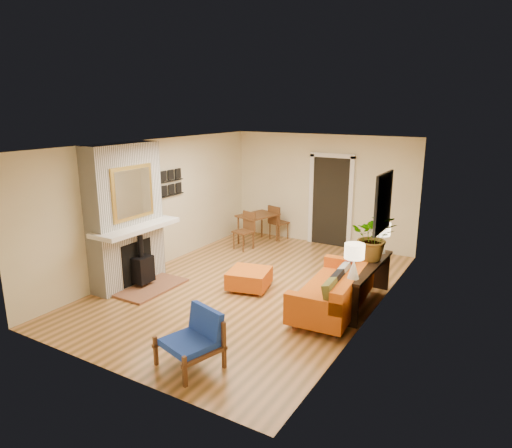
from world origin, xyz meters
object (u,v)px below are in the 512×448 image
Objects in this scene: sofa at (338,290)px; lamp_far at (381,234)px; blue_chair at (195,336)px; houseplant at (374,237)px; dining_table at (260,221)px; console_table at (367,273)px; ottoman at (249,278)px; lamp_near at (354,257)px.

sofa is 3.90× the size of lamp_far.
houseplant reaches higher than blue_chair.
console_table is at bearing -33.42° from dining_table.
lamp_far is 0.67× the size of houseplant.
houseplant is (3.30, -1.90, 0.56)m from dining_table.
houseplant reaches higher than console_table.
dining_table is at bearing 116.34° from ottoman.
lamp_near reaches higher than blue_chair.
houseplant is (-0.01, -0.44, 0.06)m from lamp_far.
lamp_far is at bearing -23.81° from dining_table.
sofa is at bearing 67.70° from blue_chair.
sofa reaches higher than console_table.
console_table is (0.34, 0.41, 0.22)m from sofa.
blue_chair reaches higher than ottoman.
lamp_near is at bearing -41.26° from dining_table.
dining_table is 3.04× the size of lamp_far.
dining_table reaches higher than blue_chair.
lamp_near is at bearing -89.43° from houseplant.
ottoman is 2.11m from console_table.
dining_table is at bearing 138.80° from sofa.
lamp_far is (1.33, 3.56, 0.67)m from blue_chair.
sofa is at bearing 138.27° from lamp_near.
dining_table is at bearing 138.74° from lamp_near.
lamp_far is at bearing 88.70° from houseplant.
sofa is at bearing -106.65° from lamp_far.
dining_table is (-1.26, 2.55, 0.36)m from ottoman.
ottoman is at bearing -151.90° from lamp_far.
blue_chair is 1.59× the size of lamp_far.
blue_chair is 5.39m from dining_table.
console_table reaches higher than ottoman.
blue_chair is (-0.99, -2.42, 0.04)m from sofa.
blue_chair is 0.46× the size of console_table.
ottoman is 0.99× the size of blue_chair.
console_table is 3.43× the size of lamp_near.
console_table is 0.87m from lamp_near.
ottoman is 1.57× the size of lamp_far.
console_table is (2.04, 0.37, 0.37)m from ottoman.
ottoman is 2.57m from blue_chair.
dining_table is at bearing 146.58° from console_table.
lamp_near is at bearing -41.73° from sofa.
dining_table is at bearing 150.04° from houseplant.
lamp_far is (0.00, 0.72, 0.49)m from console_table.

